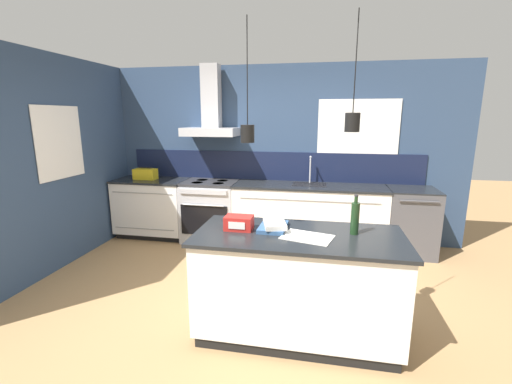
# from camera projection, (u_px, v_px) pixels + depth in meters

# --- Properties ---
(ground_plane) EXTENTS (16.00, 16.00, 0.00)m
(ground_plane) POSITION_uv_depth(u_px,v_px,m) (241.00, 301.00, 3.53)
(ground_plane) COLOR #A87F51
(ground_plane) RESTS_ON ground
(wall_back) EXTENTS (5.60, 2.55, 2.60)m
(wall_back) POSITION_uv_depth(u_px,v_px,m) (267.00, 151.00, 5.16)
(wall_back) COLOR navy
(wall_back) RESTS_ON ground_plane
(wall_left) EXTENTS (0.08, 3.80, 2.60)m
(wall_left) POSITION_uv_depth(u_px,v_px,m) (68.00, 161.00, 4.36)
(wall_left) COLOR navy
(wall_left) RESTS_ON ground_plane
(counter_run_left) EXTENTS (1.11, 0.64, 0.91)m
(counter_run_left) POSITION_uv_depth(u_px,v_px,m) (153.00, 207.00, 5.39)
(counter_run_left) COLOR black
(counter_run_left) RESTS_ON ground_plane
(counter_run_sink) EXTENTS (2.15, 0.64, 1.31)m
(counter_run_sink) POSITION_uv_depth(u_px,v_px,m) (308.00, 215.00, 4.94)
(counter_run_sink) COLOR black
(counter_run_sink) RESTS_ON ground_plane
(oven_range) EXTENTS (0.81, 0.66, 0.91)m
(oven_range) POSITION_uv_depth(u_px,v_px,m) (211.00, 211.00, 5.21)
(oven_range) COLOR #B5B5BA
(oven_range) RESTS_ON ground_plane
(dishwasher) EXTENTS (0.63, 0.65, 0.91)m
(dishwasher) POSITION_uv_depth(u_px,v_px,m) (410.00, 221.00, 4.69)
(dishwasher) COLOR #4C4C51
(dishwasher) RESTS_ON ground_plane
(kitchen_island) EXTENTS (1.73, 0.81, 0.91)m
(kitchen_island) POSITION_uv_depth(u_px,v_px,m) (297.00, 284.00, 2.93)
(kitchen_island) COLOR black
(kitchen_island) RESTS_ON ground_plane
(bottle_on_island) EXTENTS (0.07, 0.07, 0.33)m
(bottle_on_island) POSITION_uv_depth(u_px,v_px,m) (355.00, 218.00, 2.80)
(bottle_on_island) COLOR #193319
(bottle_on_island) RESTS_ON kitchen_island
(book_stack) EXTENTS (0.26, 0.36, 0.07)m
(book_stack) POSITION_uv_depth(u_px,v_px,m) (274.00, 225.00, 2.95)
(book_stack) COLOR #335684
(book_stack) RESTS_ON kitchen_island
(red_supply_box) EXTENTS (0.24, 0.17, 0.12)m
(red_supply_box) POSITION_uv_depth(u_px,v_px,m) (239.00, 223.00, 2.93)
(red_supply_box) COLOR red
(red_supply_box) RESTS_ON kitchen_island
(paper_pile) EXTENTS (0.45, 0.36, 0.01)m
(paper_pile) POSITION_uv_depth(u_px,v_px,m) (307.00, 237.00, 2.75)
(paper_pile) COLOR silver
(paper_pile) RESTS_ON kitchen_island
(yellow_toolbox) EXTENTS (0.34, 0.18, 0.19)m
(yellow_toolbox) POSITION_uv_depth(u_px,v_px,m) (145.00, 174.00, 5.29)
(yellow_toolbox) COLOR gold
(yellow_toolbox) RESTS_ON counter_run_left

